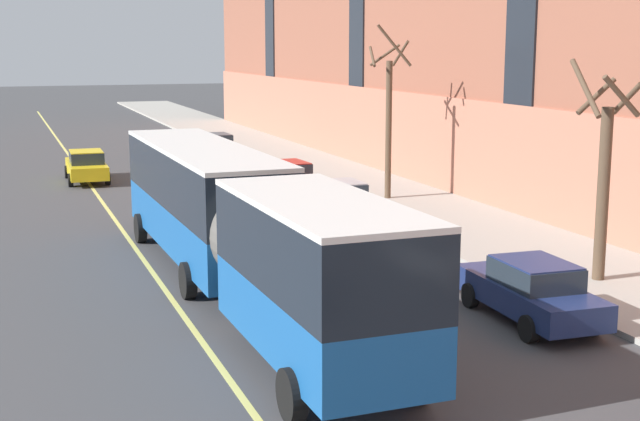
% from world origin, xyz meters
% --- Properties ---
extents(ground_plane, '(260.00, 260.00, 0.00)m').
position_xyz_m(ground_plane, '(0.00, 0.00, 0.00)').
color(ground_plane, '#424244').
extents(sidewalk, '(5.78, 160.00, 0.15)m').
position_xyz_m(sidewalk, '(9.52, 3.00, 0.07)').
color(sidewalk, '#ADA89E').
rests_on(sidewalk, ground).
extents(city_bus, '(3.07, 19.21, 3.71)m').
position_xyz_m(city_bus, '(-0.92, 0.82, 2.14)').
color(city_bus, '#19569E').
rests_on(city_bus, ground).
extents(parked_car_red_0, '(2.03, 4.72, 1.56)m').
position_xyz_m(parked_car_red_0, '(5.46, 16.04, 0.78)').
color(parked_car_red_0, '#B21E19').
rests_on(parked_car_red_0, ground).
extents(parked_car_navy_1, '(2.06, 4.73, 1.56)m').
position_xyz_m(parked_car_navy_1, '(5.32, -3.67, 0.78)').
color(parked_car_navy_1, navy).
rests_on(parked_car_navy_1, ground).
extents(parked_car_darkgray_2, '(2.02, 4.75, 1.56)m').
position_xyz_m(parked_car_darkgray_2, '(5.34, 29.40, 0.78)').
color(parked_car_darkgray_2, '#4C4C51').
rests_on(parked_car_darkgray_2, ground).
extents(parked_car_silver_4, '(2.02, 4.37, 1.56)m').
position_xyz_m(parked_car_silver_4, '(5.55, 9.79, 0.78)').
color(parked_car_silver_4, '#B7B7BC').
rests_on(parked_car_silver_4, ground).
extents(taxi_cab, '(2.04, 4.79, 1.56)m').
position_xyz_m(taxi_cab, '(-2.64, 23.31, 0.78)').
color(taxi_cab, yellow).
rests_on(taxi_cab, ground).
extents(street_tree_mid_block, '(1.59, 1.58, 6.19)m').
position_xyz_m(street_tree_mid_block, '(9.05, -1.40, 3.18)').
color(street_tree_mid_block, brown).
rests_on(street_tree_mid_block, sidewalk).
extents(street_tree_far_uptown, '(1.73, 1.84, 7.39)m').
position_xyz_m(street_tree_far_uptown, '(9.06, 13.08, 3.73)').
color(street_tree_far_uptown, brown).
rests_on(street_tree_far_uptown, sidewalk).
extents(lane_centerline, '(0.16, 140.00, 0.01)m').
position_xyz_m(lane_centerline, '(-2.62, 3.00, 0.00)').
color(lane_centerline, '#E0D66B').
rests_on(lane_centerline, ground).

